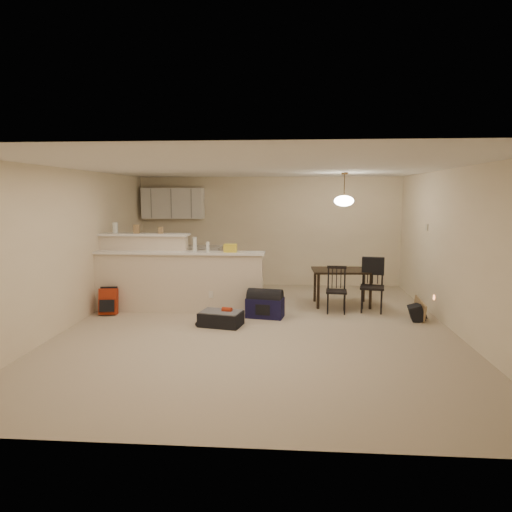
# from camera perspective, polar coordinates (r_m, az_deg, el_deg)

# --- Properties ---
(room) EXTENTS (7.00, 7.02, 2.50)m
(room) POSITION_cam_1_polar(r_m,az_deg,el_deg) (7.09, 0.39, 0.85)
(room) COLOR #BFAE93
(room) RESTS_ON ground
(breakfast_bar) EXTENTS (3.08, 0.58, 1.39)m
(breakfast_bar) POSITION_cam_1_polar(r_m,az_deg,el_deg) (8.44, -11.17, -2.61)
(breakfast_bar) COLOR beige
(breakfast_bar) RESTS_ON ground
(upper_cabinets) EXTENTS (1.40, 0.34, 0.70)m
(upper_cabinets) POSITION_cam_1_polar(r_m,az_deg,el_deg) (10.68, -10.32, 6.50)
(upper_cabinets) COLOR white
(upper_cabinets) RESTS_ON room
(kitchen_counter) EXTENTS (1.80, 0.60, 0.90)m
(kitchen_counter) POSITION_cam_1_polar(r_m,az_deg,el_deg) (10.63, -9.27, -1.33)
(kitchen_counter) COLOR white
(kitchen_counter) RESTS_ON ground
(thermostat) EXTENTS (0.02, 0.12, 0.12)m
(thermostat) POSITION_cam_1_polar(r_m,az_deg,el_deg) (8.95, 20.56, 3.38)
(thermostat) COLOR beige
(thermostat) RESTS_ON room
(jar) EXTENTS (0.10, 0.10, 0.20)m
(jar) POSITION_cam_1_polar(r_m,az_deg,el_deg) (8.77, -17.20, 3.38)
(jar) COLOR silver
(jar) RESTS_ON breakfast_bar
(cereal_box) EXTENTS (0.10, 0.07, 0.16)m
(cereal_box) POSITION_cam_1_polar(r_m,az_deg,el_deg) (8.63, -14.71, 3.28)
(cereal_box) COLOR #9C7B50
(cereal_box) RESTS_ON breakfast_bar
(small_box) EXTENTS (0.08, 0.06, 0.12)m
(small_box) POSITION_cam_1_polar(r_m,az_deg,el_deg) (8.50, -11.83, 3.17)
(small_box) COLOR #9C7B50
(small_box) RESTS_ON breakfast_bar
(bottle_a) EXTENTS (0.07, 0.07, 0.26)m
(bottle_a) POSITION_cam_1_polar(r_m,az_deg,el_deg) (8.14, -7.66, 1.45)
(bottle_a) COLOR silver
(bottle_a) RESTS_ON breakfast_bar
(bottle_b) EXTENTS (0.06, 0.06, 0.18)m
(bottle_b) POSITION_cam_1_polar(r_m,az_deg,el_deg) (8.10, -6.06, 1.16)
(bottle_b) COLOR silver
(bottle_b) RESTS_ON breakfast_bar
(bag_lump) EXTENTS (0.22, 0.18, 0.14)m
(bag_lump) POSITION_cam_1_polar(r_m,az_deg,el_deg) (8.04, -3.23, 1.00)
(bag_lump) COLOR #9C7B50
(bag_lump) RESTS_ON breakfast_bar
(dining_table) EXTENTS (1.14, 0.79, 0.69)m
(dining_table) POSITION_cam_1_polar(r_m,az_deg,el_deg) (8.79, 10.72, -2.20)
(dining_table) COLOR black
(dining_table) RESTS_ON ground
(pendant_lamp) EXTENTS (0.36, 0.36, 0.62)m
(pendant_lamp) POSITION_cam_1_polar(r_m,az_deg,el_deg) (8.66, 10.94, 6.85)
(pendant_lamp) COLOR brown
(pendant_lamp) RESTS_ON room
(dining_chair_near) EXTENTS (0.39, 0.38, 0.83)m
(dining_chair_near) POSITION_cam_1_polar(r_m,az_deg,el_deg) (8.24, 10.02, -4.21)
(dining_chair_near) COLOR black
(dining_chair_near) RESTS_ON ground
(dining_chair_far) EXTENTS (0.48, 0.47, 0.95)m
(dining_chair_far) POSITION_cam_1_polar(r_m,az_deg,el_deg) (8.44, 14.32, -3.63)
(dining_chair_far) COLOR black
(dining_chair_far) RESTS_ON ground
(suitcase) EXTENTS (0.73, 0.56, 0.22)m
(suitcase) POSITION_cam_1_polar(r_m,az_deg,el_deg) (7.42, -4.40, -7.84)
(suitcase) COLOR black
(suitcase) RESTS_ON ground
(red_backpack) EXTENTS (0.33, 0.23, 0.46)m
(red_backpack) POSITION_cam_1_polar(r_m,az_deg,el_deg) (8.47, -17.96, -5.43)
(red_backpack) COLOR #A52B12
(red_backpack) RESTS_ON ground
(navy_duffel) EXTENTS (0.67, 0.44, 0.34)m
(navy_duffel) POSITION_cam_1_polar(r_m,az_deg,el_deg) (7.88, 1.14, -6.46)
(navy_duffel) COLOR #141138
(navy_duffel) RESTS_ON ground
(black_daypack) EXTENTS (0.24, 0.32, 0.26)m
(black_daypack) POSITION_cam_1_polar(r_m,az_deg,el_deg) (8.14, 19.40, -6.72)
(black_daypack) COLOR black
(black_daypack) RESTS_ON ground
(cardboard_sheet) EXTENTS (0.08, 0.46, 0.35)m
(cardboard_sheet) POSITION_cam_1_polar(r_m,az_deg,el_deg) (8.17, 19.78, -6.37)
(cardboard_sheet) COLOR #9C7B50
(cardboard_sheet) RESTS_ON ground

